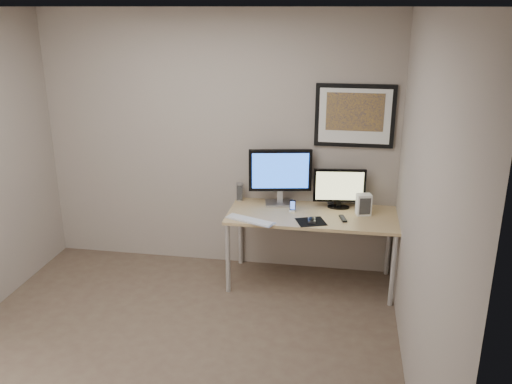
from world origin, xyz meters
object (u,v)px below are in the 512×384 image
at_px(speaker_left, 240,192).
at_px(desk, 312,220).
at_px(monitor_tv, 339,187).
at_px(fan_unit, 364,205).
at_px(framed_art, 355,116).
at_px(keyboard, 250,220).
at_px(monitor_large, 280,174).
at_px(speaker_right, 331,196).
at_px(phone_dock, 293,206).

bearing_deg(speaker_left, desk, -28.23).
distance_m(monitor_tv, fan_unit, 0.30).
height_order(framed_art, speaker_left, framed_art).
distance_m(desk, keyboard, 0.62).
relative_size(desk, fan_unit, 7.86).
xyz_separation_m(monitor_tv, speaker_left, (-1.00, 0.05, -0.12)).
bearing_deg(monitor_large, speaker_right, 0.05).
height_order(desk, monitor_tv, monitor_tv).
height_order(monitor_large, speaker_left, monitor_large).
bearing_deg(speaker_left, fan_unit, -18.32).
relative_size(framed_art, keyboard, 1.57).
xyz_separation_m(desk, speaker_left, (-0.75, 0.26, 0.16)).
relative_size(monitor_tv, fan_unit, 2.47).
bearing_deg(speaker_left, speaker_right, -6.22).
bearing_deg(monitor_large, keyboard, -124.01).
distance_m(desk, monitor_large, 0.55).
bearing_deg(speaker_right, keyboard, -141.52).
xyz_separation_m(monitor_large, fan_unit, (0.82, -0.15, -0.21)).
relative_size(monitor_large, monitor_tv, 1.22).
bearing_deg(desk, monitor_large, 147.63).
xyz_separation_m(desk, keyboard, (-0.55, -0.28, 0.07)).
xyz_separation_m(desk, speaker_right, (0.16, 0.31, 0.15)).
bearing_deg(speaker_right, monitor_large, -170.28).
height_order(speaker_left, phone_dock, speaker_left).
bearing_deg(desk, phone_dock, 170.60).
height_order(framed_art, speaker_right, framed_art).
relative_size(monitor_tv, keyboard, 1.06).
height_order(desk, keyboard, keyboard).
height_order(monitor_tv, phone_dock, monitor_tv).
bearing_deg(desk, speaker_left, 160.89).
bearing_deg(speaker_right, monitor_tv, -51.92).
xyz_separation_m(desk, monitor_large, (-0.34, 0.21, 0.38)).
height_order(framed_art, phone_dock, framed_art).
bearing_deg(speaker_right, fan_unit, -38.65).
distance_m(framed_art, phone_dock, 1.04).
bearing_deg(fan_unit, speaker_right, 127.51).
height_order(speaker_left, fan_unit, fan_unit).
relative_size(desk, keyboard, 3.35).
distance_m(monitor_large, speaker_left, 0.47).
height_order(desk, monitor_large, monitor_large).
relative_size(speaker_right, phone_dock, 1.37).
distance_m(monitor_large, monitor_tv, 0.59).
height_order(speaker_left, speaker_right, speaker_left).
distance_m(speaker_right, phone_dock, 0.45).
distance_m(speaker_left, phone_dock, 0.61).
height_order(framed_art, monitor_tv, framed_art).
bearing_deg(monitor_tv, phone_dock, -164.68).
relative_size(speaker_right, keyboard, 0.34).
distance_m(desk, speaker_left, 0.81).
bearing_deg(speaker_right, speaker_left, -177.95).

